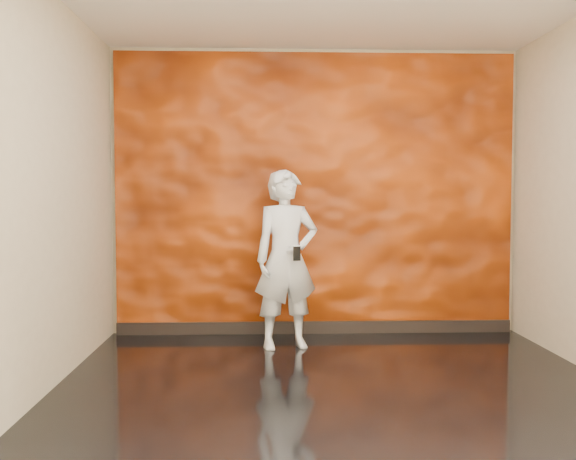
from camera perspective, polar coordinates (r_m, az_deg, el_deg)
The scene contains 5 objects.
room at distance 4.38m, azimuth 4.52°, elevation 3.57°, with size 4.02×4.02×2.81m.
feature_wall at distance 6.33m, azimuth 2.44°, elevation 3.22°, with size 3.90×0.06×2.75m, color #C14308.
baseboard at distance 6.42m, azimuth 2.44°, elevation -8.64°, with size 3.90×0.04×0.12m, color black.
man at distance 5.72m, azimuth -0.15°, elevation -2.60°, with size 0.58×0.38×1.59m, color #AAB0BC.
phone at distance 5.49m, azimuth 0.79°, elevation -2.11°, with size 0.07×0.01×0.12m, color black.
Camera 1 is at (-0.51, -4.35, 1.36)m, focal length 40.00 mm.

